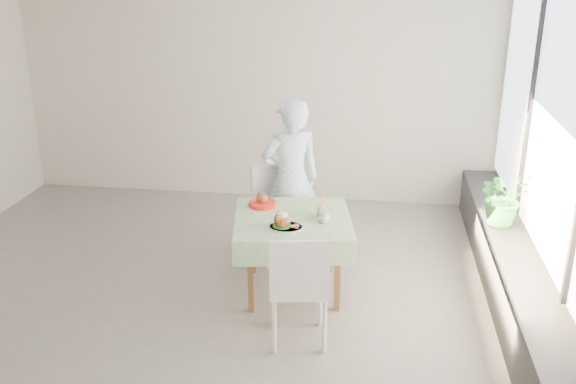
# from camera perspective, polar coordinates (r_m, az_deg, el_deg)

# --- Properties ---
(floor) EXTENTS (6.00, 6.00, 0.00)m
(floor) POSITION_cam_1_polar(r_m,az_deg,el_deg) (6.27, -7.03, -8.18)
(floor) COLOR slate
(floor) RESTS_ON ground
(wall_back) EXTENTS (6.00, 0.02, 2.80)m
(wall_back) POSITION_cam_1_polar(r_m,az_deg,el_deg) (8.11, -2.93, 9.06)
(wall_back) COLOR beige
(wall_back) RESTS_ON ground
(wall_front) EXTENTS (6.00, 0.02, 2.80)m
(wall_front) POSITION_cam_1_polar(r_m,az_deg,el_deg) (3.56, -18.33, -7.03)
(wall_front) COLOR beige
(wall_front) RESTS_ON ground
(wall_right) EXTENTS (0.02, 5.00, 2.80)m
(wall_right) POSITION_cam_1_polar(r_m,az_deg,el_deg) (5.73, 22.72, 2.75)
(wall_right) COLOR beige
(wall_right) RESTS_ON ground
(window_pane) EXTENTS (0.01, 4.80, 2.18)m
(window_pane) POSITION_cam_1_polar(r_m,az_deg,el_deg) (5.66, 22.76, 5.18)
(window_pane) COLOR #D1E0F9
(window_pane) RESTS_ON ground
(window_ledge) EXTENTS (0.40, 4.80, 0.50)m
(window_ledge) POSITION_cam_1_polar(r_m,az_deg,el_deg) (6.10, 19.43, -7.48)
(window_ledge) COLOR black
(window_ledge) RESTS_ON ground
(cafe_table) EXTENTS (1.20, 1.20, 0.74)m
(cafe_table) POSITION_cam_1_polar(r_m,az_deg,el_deg) (5.93, 0.41, -4.79)
(cafe_table) COLOR brown
(cafe_table) RESTS_ON ground
(chair_far) EXTENTS (0.62, 0.62, 0.96)m
(chair_far) POSITION_cam_1_polar(r_m,az_deg,el_deg) (6.63, -0.78, -3.52)
(chair_far) COLOR white
(chair_far) RESTS_ON ground
(chair_near) EXTENTS (0.53, 0.53, 0.98)m
(chair_near) POSITION_cam_1_polar(r_m,az_deg,el_deg) (5.26, 0.91, -10.22)
(chair_near) COLOR white
(chair_near) RESTS_ON ground
(diner) EXTENTS (0.73, 0.63, 1.68)m
(diner) POSITION_cam_1_polar(r_m,az_deg,el_deg) (6.47, 0.24, 1.06)
(diner) COLOR #96C7F0
(diner) RESTS_ON ground
(main_dish) EXTENTS (0.30, 0.30, 0.15)m
(main_dish) POSITION_cam_1_polar(r_m,az_deg,el_deg) (5.57, -0.37, -2.75)
(main_dish) COLOR white
(main_dish) RESTS_ON cafe_table
(juice_cup_orange) EXTENTS (0.09, 0.09, 0.26)m
(juice_cup_orange) POSITION_cam_1_polar(r_m,az_deg,el_deg) (5.82, 2.99, -1.62)
(juice_cup_orange) COLOR white
(juice_cup_orange) RESTS_ON cafe_table
(juice_cup_lemonade) EXTENTS (0.10, 0.10, 0.27)m
(juice_cup_lemonade) POSITION_cam_1_polar(r_m,az_deg,el_deg) (5.70, 3.24, -2.09)
(juice_cup_lemonade) COLOR white
(juice_cup_lemonade) RESTS_ON cafe_table
(second_dish) EXTENTS (0.26, 0.26, 0.12)m
(second_dish) POSITION_cam_1_polar(r_m,az_deg,el_deg) (6.07, -2.31, -0.92)
(second_dish) COLOR red
(second_dish) RESTS_ON cafe_table
(potted_plant) EXTENTS (0.61, 0.56, 0.57)m
(potted_plant) POSITION_cam_1_polar(r_m,az_deg,el_deg) (6.54, 18.67, -0.41)
(potted_plant) COLOR #2B832C
(potted_plant) RESTS_ON window_ledge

